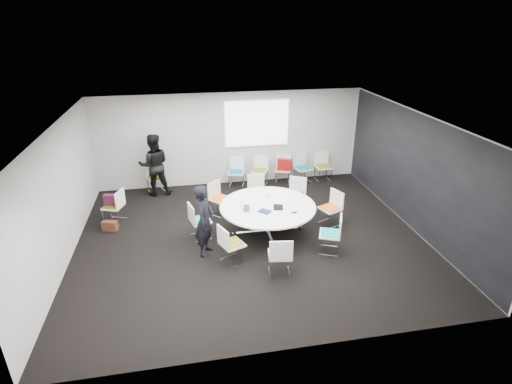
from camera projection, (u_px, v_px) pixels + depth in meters
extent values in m
cube|color=black|center=(251.00, 239.00, 9.47)|extent=(8.00, 7.00, 0.04)
cube|color=white|center=(250.00, 121.00, 8.31)|extent=(8.00, 7.00, 0.04)
cube|color=#AAA5A0|center=(231.00, 139.00, 12.05)|extent=(8.00, 0.04, 2.80)
cube|color=#AAA5A0|center=(292.00, 277.00, 5.73)|extent=(8.00, 0.04, 2.80)
cube|color=#AAA5A0|center=(59.00, 197.00, 8.22)|extent=(0.04, 7.00, 2.80)
cube|color=#AAA5A0|center=(415.00, 172.00, 9.56)|extent=(0.04, 7.00, 2.80)
cube|color=black|center=(414.00, 172.00, 9.56)|extent=(0.01, 6.94, 2.74)
cube|color=silver|center=(267.00, 231.00, 9.68)|extent=(0.90, 0.90, 0.08)
cylinder|color=silver|center=(268.00, 219.00, 9.55)|extent=(0.10, 0.10, 0.65)
cylinder|color=white|center=(268.00, 206.00, 9.41)|extent=(2.26, 2.26, 0.04)
cube|color=white|center=(257.00, 124.00, 11.94)|extent=(1.90, 0.03, 1.35)
cube|color=silver|center=(329.00, 217.00, 9.98)|extent=(0.55, 0.55, 0.42)
cube|color=white|center=(330.00, 209.00, 9.89)|extent=(0.58, 0.59, 0.04)
cube|color=#D55014|center=(330.00, 208.00, 9.88)|extent=(0.50, 0.52, 0.03)
cube|color=white|center=(337.00, 198.00, 9.90)|extent=(0.21, 0.44, 0.42)
cube|color=silver|center=(296.00, 203.00, 10.73)|extent=(0.56, 0.56, 0.42)
cube|color=white|center=(296.00, 195.00, 10.64)|extent=(0.61, 0.60, 0.04)
cube|color=#087278|center=(296.00, 194.00, 10.62)|extent=(0.53, 0.52, 0.03)
cube|color=white|center=(298.00, 184.00, 10.73)|extent=(0.43, 0.24, 0.42)
cube|color=silver|center=(257.00, 200.00, 10.90)|extent=(0.44, 0.44, 0.42)
cube|color=white|center=(257.00, 192.00, 10.81)|extent=(0.48, 0.46, 0.04)
cube|color=brown|center=(257.00, 191.00, 10.79)|extent=(0.41, 0.39, 0.03)
cube|color=white|center=(256.00, 181.00, 10.90)|extent=(0.46, 0.05, 0.42)
cube|color=silver|center=(221.00, 207.00, 10.51)|extent=(0.59, 0.59, 0.42)
cube|color=white|center=(220.00, 199.00, 10.41)|extent=(0.64, 0.63, 0.04)
cube|color=#DC5B12|center=(220.00, 198.00, 10.40)|extent=(0.55, 0.55, 0.03)
cube|color=white|center=(214.00, 189.00, 10.43)|extent=(0.36, 0.34, 0.42)
cube|color=silver|center=(201.00, 229.00, 9.42)|extent=(0.51, 0.51, 0.42)
cube|color=white|center=(201.00, 221.00, 9.32)|extent=(0.54, 0.56, 0.04)
cube|color=#0A8987|center=(200.00, 219.00, 9.31)|extent=(0.47, 0.48, 0.03)
cube|color=white|center=(191.00, 214.00, 9.15)|extent=(0.15, 0.45, 0.42)
cube|color=silver|center=(232.00, 253.00, 8.47)|extent=(0.55, 0.55, 0.42)
cube|color=white|center=(232.00, 244.00, 8.37)|extent=(0.59, 0.60, 0.04)
cube|color=#756215|center=(232.00, 243.00, 8.36)|extent=(0.51, 0.52, 0.03)
cube|color=white|center=(223.00, 237.00, 8.17)|extent=(0.21, 0.44, 0.42)
cube|color=silver|center=(280.00, 264.00, 8.10)|extent=(0.48, 0.48, 0.42)
cube|color=white|center=(280.00, 255.00, 8.00)|extent=(0.52, 0.50, 0.04)
cube|color=red|center=(280.00, 254.00, 7.99)|extent=(0.45, 0.43, 0.03)
cube|color=white|center=(281.00, 251.00, 7.72)|extent=(0.46, 0.10, 0.42)
cube|color=silver|center=(329.00, 243.00, 8.85)|extent=(0.55, 0.55, 0.42)
cube|color=white|center=(330.00, 234.00, 8.75)|extent=(0.58, 0.59, 0.04)
cube|color=#0A8487|center=(330.00, 233.00, 8.74)|extent=(0.50, 0.52, 0.03)
cube|color=white|center=(340.00, 226.00, 8.62)|extent=(0.21, 0.44, 0.42)
cube|color=silver|center=(236.00, 180.00, 12.22)|extent=(0.51, 0.51, 0.42)
cube|color=white|center=(236.00, 173.00, 12.13)|extent=(0.56, 0.54, 0.04)
cube|color=#096287|center=(236.00, 172.00, 12.11)|extent=(0.48, 0.47, 0.03)
cube|color=white|center=(237.00, 163.00, 12.22)|extent=(0.45, 0.15, 0.42)
cube|color=silver|center=(259.00, 178.00, 12.34)|extent=(0.56, 0.56, 0.42)
cube|color=white|center=(259.00, 171.00, 12.25)|extent=(0.60, 0.59, 0.04)
cube|color=olive|center=(259.00, 170.00, 12.23)|extent=(0.52, 0.51, 0.03)
cube|color=white|center=(261.00, 162.00, 12.34)|extent=(0.43, 0.23, 0.42)
cube|color=silver|center=(283.00, 176.00, 12.47)|extent=(0.53, 0.53, 0.42)
cube|color=white|center=(283.00, 170.00, 12.37)|extent=(0.58, 0.57, 0.04)
cube|color=red|center=(283.00, 169.00, 12.36)|extent=(0.50, 0.49, 0.03)
cube|color=white|center=(284.00, 160.00, 12.47)|extent=(0.45, 0.18, 0.42)
cube|color=silver|center=(303.00, 176.00, 12.53)|extent=(0.52, 0.52, 0.42)
cube|color=white|center=(303.00, 169.00, 12.44)|extent=(0.56, 0.55, 0.04)
cube|color=#08766F|center=(303.00, 168.00, 12.43)|extent=(0.49, 0.48, 0.03)
cube|color=white|center=(300.00, 160.00, 12.52)|extent=(0.45, 0.16, 0.42)
cube|color=silver|center=(323.00, 174.00, 12.66)|extent=(0.44, 0.44, 0.42)
cube|color=white|center=(323.00, 167.00, 12.57)|extent=(0.48, 0.46, 0.04)
cube|color=olive|center=(324.00, 166.00, 12.56)|extent=(0.42, 0.40, 0.03)
cube|color=white|center=(321.00, 158.00, 12.66)|extent=(0.46, 0.06, 0.42)
cube|color=silver|center=(115.00, 214.00, 10.11)|extent=(0.53, 0.53, 0.42)
cube|color=white|center=(113.00, 206.00, 10.01)|extent=(0.57, 0.58, 0.04)
cube|color=#6A6416|center=(113.00, 205.00, 10.00)|extent=(0.49, 0.50, 0.03)
cube|color=white|center=(120.00, 199.00, 9.89)|extent=(0.18, 0.45, 0.42)
cube|color=silver|center=(157.00, 185.00, 11.82)|extent=(0.55, 0.55, 0.42)
cube|color=white|center=(156.00, 178.00, 11.73)|extent=(0.59, 0.58, 0.04)
cube|color=olive|center=(156.00, 177.00, 11.72)|extent=(0.52, 0.51, 0.03)
cube|color=white|center=(153.00, 169.00, 11.79)|extent=(0.44, 0.21, 0.42)
imported|color=black|center=(205.00, 221.00, 8.55)|extent=(0.57, 0.69, 1.62)
imported|color=black|center=(154.00, 165.00, 11.40)|extent=(0.93, 0.75, 1.82)
imported|color=#333338|center=(249.00, 208.00, 9.24)|extent=(0.28, 0.38, 0.03)
cube|color=silver|center=(242.00, 203.00, 9.23)|extent=(0.04, 0.30, 0.22)
cube|color=black|center=(278.00, 207.00, 9.29)|extent=(0.28, 0.34, 0.02)
cube|color=navy|center=(265.00, 211.00, 9.09)|extent=(0.33, 0.32, 0.03)
cube|color=white|center=(286.00, 198.00, 9.77)|extent=(0.36, 0.36, 0.00)
cube|color=silver|center=(300.00, 204.00, 9.48)|extent=(0.33, 0.26, 0.00)
cylinder|color=white|center=(267.00, 196.00, 9.79)|extent=(0.08, 0.08, 0.09)
cube|color=black|center=(294.00, 213.00, 9.06)|extent=(0.16, 0.12, 0.01)
cube|color=#461227|center=(112.00, 200.00, 9.94)|extent=(0.42, 0.24, 0.28)
cube|color=#492417|center=(110.00, 226.00, 9.75)|extent=(0.39, 0.26, 0.24)
cube|color=maroon|center=(285.00, 164.00, 12.08)|extent=(0.47, 0.33, 0.36)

